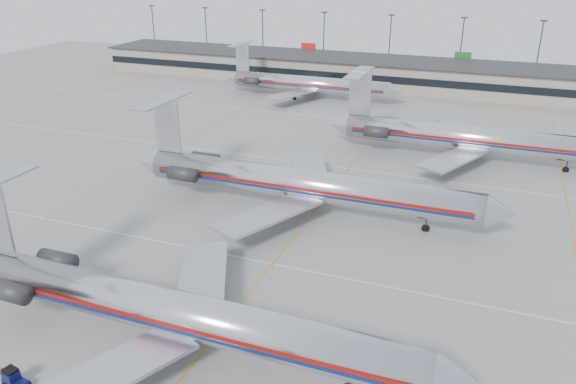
% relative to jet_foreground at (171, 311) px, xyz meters
% --- Properties ---
extents(ground, '(260.00, 260.00, 0.00)m').
position_rel_jet_foreground_xyz_m(ground, '(2.57, 5.25, -3.54)').
color(ground, gray).
rests_on(ground, ground).
extents(apron_markings, '(160.00, 0.15, 0.02)m').
position_rel_jet_foreground_xyz_m(apron_markings, '(2.57, 15.25, -3.53)').
color(apron_markings, silver).
rests_on(apron_markings, ground).
extents(terminal, '(162.00, 17.00, 6.25)m').
position_rel_jet_foreground_xyz_m(terminal, '(2.57, 103.23, -0.38)').
color(terminal, gray).
rests_on(terminal, ground).
extents(light_mast_row, '(163.60, 0.40, 15.28)m').
position_rel_jet_foreground_xyz_m(light_mast_row, '(2.57, 117.25, 5.04)').
color(light_mast_row, '#38383D').
rests_on(light_mast_row, ground).
extents(jet_foreground, '(46.64, 27.46, 12.21)m').
position_rel_jet_foreground_xyz_m(jet_foreground, '(0.00, 0.00, 0.00)').
color(jet_foreground, silver).
rests_on(jet_foreground, ground).
extents(jet_second_row, '(49.27, 29.01, 12.90)m').
position_rel_jet_foreground_xyz_m(jet_second_row, '(0.65, 28.59, 0.20)').
color(jet_second_row, silver).
rests_on(jet_second_row, ground).
extents(jet_third_row, '(46.65, 28.70, 12.76)m').
position_rel_jet_foreground_xyz_m(jet_third_row, '(18.52, 55.43, 0.16)').
color(jet_third_row, silver).
rests_on(jet_third_row, ground).
extents(jet_back_row, '(41.46, 25.50, 11.34)m').
position_rel_jet_foreground_xyz_m(jet_back_row, '(-17.92, 84.30, -0.25)').
color(jet_back_row, silver).
rests_on(jet_back_row, ground).
extents(tug_left, '(2.16, 1.37, 1.63)m').
position_rel_jet_foreground_xyz_m(tug_left, '(-8.72, -8.42, -2.80)').
color(tug_left, '#0A0D39').
rests_on(tug_left, ground).
extents(cone_left, '(0.52, 0.52, 0.55)m').
position_rel_jet_foreground_xyz_m(cone_left, '(-10.92, -7.56, -3.27)').
color(cone_left, red).
rests_on(cone_left, ground).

